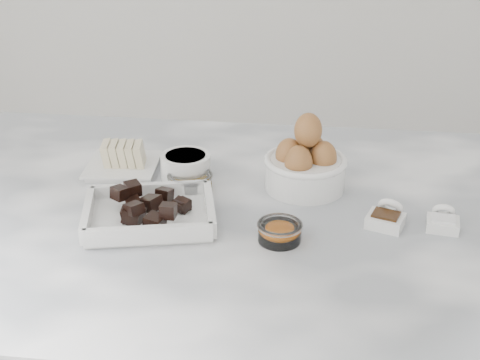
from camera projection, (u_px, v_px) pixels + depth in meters
The scene contains 9 objects.
marble_slab at pixel (226, 218), 1.14m from camera, with size 1.20×0.80×0.04m, color white.
chocolate_dish at pixel (149, 210), 1.08m from camera, with size 0.24×0.20×0.06m.
butter_plate at pixel (121, 160), 1.26m from camera, with size 0.14×0.14×0.05m.
sugar_ramekin at pixel (186, 167), 1.21m from camera, with size 0.09×0.09×0.05m.
egg_bowl at pixel (305, 164), 1.18m from camera, with size 0.15×0.15×0.14m.
honey_bowl at pixel (190, 182), 1.18m from camera, with size 0.08×0.08×0.04m.
zest_bowl at pixel (280, 231), 1.03m from camera, with size 0.07×0.07×0.03m.
vanilla_spoon at pixel (387, 217), 1.08m from camera, with size 0.07×0.08×0.04m.
salt_spoon at pixel (443, 220), 1.07m from camera, with size 0.06×0.07×0.04m.
Camera 1 is at (0.15, -0.99, 1.48)m, focal length 50.00 mm.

